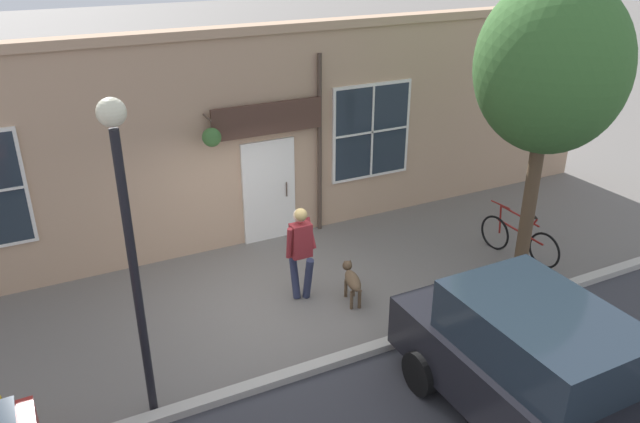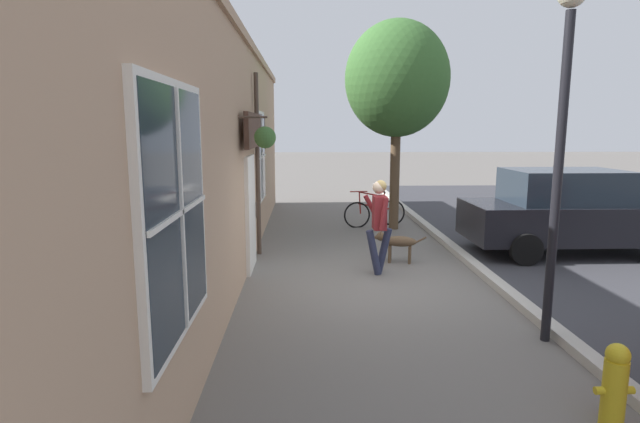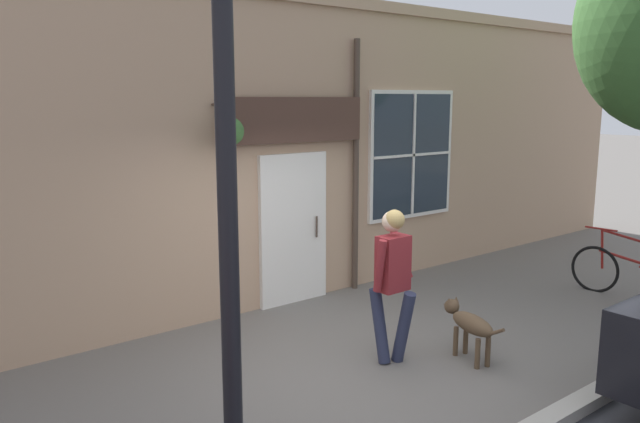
{
  "view_description": "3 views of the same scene",
  "coord_description": "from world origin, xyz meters",
  "px_view_note": "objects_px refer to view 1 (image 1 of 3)",
  "views": [
    {
      "loc": [
        8.49,
        -3.42,
        5.86
      ],
      "look_at": [
        -0.17,
        0.9,
        1.4
      ],
      "focal_mm": 35.0,
      "sensor_mm": 36.0,
      "label": 1
    },
    {
      "loc": [
        -1.16,
        -8.28,
        2.6
      ],
      "look_at": [
        -0.91,
        0.2,
        1.17
      ],
      "focal_mm": 28.0,
      "sensor_mm": 36.0,
      "label": 2
    },
    {
      "loc": [
        4.69,
        -4.19,
        2.83
      ],
      "look_at": [
        -0.94,
        0.26,
        1.53
      ],
      "focal_mm": 35.0,
      "sensor_mm": 36.0,
      "label": 3
    }
  ],
  "objects_px": {
    "pedestrian_walking": "(301,245)",
    "leaning_bicycle": "(519,239)",
    "street_tree_by_curb": "(548,74)",
    "parked_car_mid_block": "(544,375)",
    "street_lamp": "(127,220)",
    "dog_on_leash": "(352,280)"
  },
  "relations": [
    {
      "from": "pedestrian_walking",
      "to": "street_tree_by_curb",
      "type": "xyz_separation_m",
      "value": [
        0.98,
        3.99,
        2.64
      ]
    },
    {
      "from": "parked_car_mid_block",
      "to": "leaning_bicycle",
      "type": "bearing_deg",
      "value": 140.06
    },
    {
      "from": "street_tree_by_curb",
      "to": "pedestrian_walking",
      "type": "bearing_deg",
      "value": -103.77
    },
    {
      "from": "dog_on_leash",
      "to": "parked_car_mid_block",
      "type": "distance_m",
      "value": 3.76
    },
    {
      "from": "street_tree_by_curb",
      "to": "leaning_bicycle",
      "type": "relative_size",
      "value": 3.09
    },
    {
      "from": "leaning_bicycle",
      "to": "street_lamp",
      "type": "bearing_deg",
      "value": -81.3
    },
    {
      "from": "parked_car_mid_block",
      "to": "street_lamp",
      "type": "distance_m",
      "value": 5.3
    },
    {
      "from": "street_tree_by_curb",
      "to": "street_lamp",
      "type": "bearing_deg",
      "value": -84.46
    },
    {
      "from": "street_tree_by_curb",
      "to": "leaning_bicycle",
      "type": "bearing_deg",
      "value": 140.96
    },
    {
      "from": "street_lamp",
      "to": "leaning_bicycle",
      "type": "bearing_deg",
      "value": 98.7
    },
    {
      "from": "leaning_bicycle",
      "to": "parked_car_mid_block",
      "type": "height_order",
      "value": "parked_car_mid_block"
    },
    {
      "from": "dog_on_leash",
      "to": "parked_car_mid_block",
      "type": "bearing_deg",
      "value": 9.27
    },
    {
      "from": "dog_on_leash",
      "to": "leaning_bicycle",
      "type": "bearing_deg",
      "value": 88.88
    },
    {
      "from": "dog_on_leash",
      "to": "street_tree_by_curb",
      "type": "relative_size",
      "value": 0.2
    },
    {
      "from": "leaning_bicycle",
      "to": "street_tree_by_curb",
      "type": "bearing_deg",
      "value": -39.04
    },
    {
      "from": "dog_on_leash",
      "to": "leaning_bicycle",
      "type": "relative_size",
      "value": 0.61
    },
    {
      "from": "pedestrian_walking",
      "to": "dog_on_leash",
      "type": "relative_size",
      "value": 1.65
    },
    {
      "from": "dog_on_leash",
      "to": "street_tree_by_curb",
      "type": "bearing_deg",
      "value": 81.08
    },
    {
      "from": "street_tree_by_curb",
      "to": "leaning_bicycle",
      "type": "xyz_separation_m",
      "value": [
        -0.44,
        0.36,
        -3.28
      ]
    },
    {
      "from": "pedestrian_walking",
      "to": "leaning_bicycle",
      "type": "height_order",
      "value": "pedestrian_walking"
    },
    {
      "from": "dog_on_leash",
      "to": "street_lamp",
      "type": "xyz_separation_m",
      "value": [
        1.18,
        -3.65,
        2.41
      ]
    },
    {
      "from": "parked_car_mid_block",
      "to": "street_lamp",
      "type": "bearing_deg",
      "value": -120.48
    }
  ]
}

